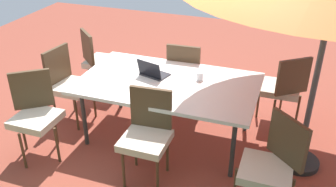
# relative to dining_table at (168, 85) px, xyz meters

# --- Properties ---
(ground_plane) EXTENTS (10.00, 10.00, 0.02)m
(ground_plane) POSITION_rel_dining_table_xyz_m (0.00, 0.00, -0.73)
(ground_plane) COLOR brown
(dining_table) EXTENTS (2.05, 1.23, 0.77)m
(dining_table) POSITION_rel_dining_table_xyz_m (0.00, 0.00, 0.00)
(dining_table) COLOR silver
(dining_table) RESTS_ON ground_plane
(chair_south) EXTENTS (0.46, 0.47, 0.98)m
(chair_south) POSITION_rel_dining_table_xyz_m (0.02, -0.76, -0.17)
(chair_south) COLOR beige
(chair_south) RESTS_ON ground_plane
(chair_north) EXTENTS (0.46, 0.47, 0.98)m
(chair_north) POSITION_rel_dining_table_xyz_m (-0.04, 0.74, -0.17)
(chair_north) COLOR beige
(chair_north) RESTS_ON ground_plane
(chair_southwest) EXTENTS (0.58, 0.58, 0.98)m
(chair_southwest) POSITION_rel_dining_table_xyz_m (-1.26, -0.76, -0.17)
(chair_southwest) COLOR beige
(chair_southwest) RESTS_ON ground_plane
(chair_southeast) EXTENTS (0.59, 0.59, 0.98)m
(chair_southeast) POSITION_rel_dining_table_xyz_m (1.34, -0.76, -0.17)
(chair_southeast) COLOR beige
(chair_southeast) RESTS_ON ground_plane
(chair_east) EXTENTS (0.49, 0.48, 0.98)m
(chair_east) POSITION_rel_dining_table_xyz_m (1.35, 0.02, -0.17)
(chair_east) COLOR beige
(chair_east) RESTS_ON ground_plane
(chair_northeast) EXTENTS (0.58, 0.58, 0.98)m
(chair_northeast) POSITION_rel_dining_table_xyz_m (1.28, 0.78, -0.17)
(chair_northeast) COLOR beige
(chair_northeast) RESTS_ON ground_plane
(chair_northwest) EXTENTS (0.59, 0.59, 0.98)m
(chair_northwest) POSITION_rel_dining_table_xyz_m (-1.28, 0.81, -0.17)
(chair_northwest) COLOR beige
(chair_northwest) RESTS_ON ground_plane
(laptop) EXTENTS (0.37, 0.32, 0.21)m
(laptop) POSITION_rel_dining_table_xyz_m (0.22, -0.08, 0.09)
(laptop) COLOR #2D2D33
(laptop) RESTS_ON dining_table
(cup) EXTENTS (0.08, 0.08, 0.10)m
(cup) POSITION_rel_dining_table_xyz_m (-0.33, -0.16, 0.10)
(cup) COLOR white
(cup) RESTS_ON dining_table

